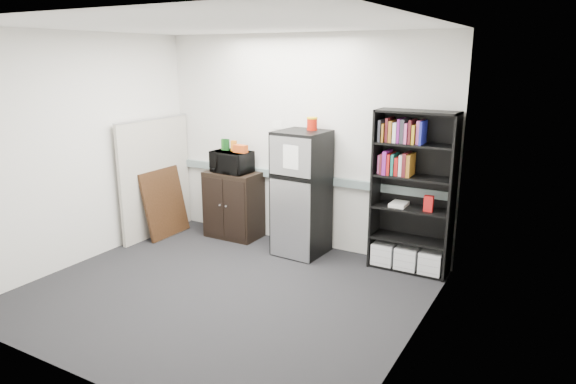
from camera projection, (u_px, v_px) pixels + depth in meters
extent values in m
plane|color=black|center=(223.00, 292.00, 5.43)|extent=(4.00, 4.00, 0.00)
cube|color=silver|center=(301.00, 142.00, 6.56)|extent=(4.00, 0.02, 2.70)
cube|color=silver|center=(418.00, 193.00, 4.13)|extent=(0.02, 3.50, 2.70)
cube|color=silver|center=(82.00, 150.00, 6.04)|extent=(0.02, 3.50, 2.70)
cube|color=white|center=(213.00, 25.00, 4.74)|extent=(4.00, 3.50, 0.02)
cube|color=gray|center=(300.00, 177.00, 6.65)|extent=(3.92, 0.05, 0.10)
cube|color=white|center=(277.00, 125.00, 6.67)|extent=(0.14, 0.00, 0.10)
cube|color=black|center=(376.00, 188.00, 5.99)|extent=(0.02, 0.34, 1.85)
cube|color=black|center=(452.00, 198.00, 5.57)|extent=(0.02, 0.34, 1.85)
cube|color=black|center=(417.00, 190.00, 5.92)|extent=(0.90, 0.02, 1.85)
cube|color=black|center=(418.00, 112.00, 5.54)|extent=(0.90, 0.34, 0.02)
cube|color=black|center=(408.00, 268.00, 6.01)|extent=(0.85, 0.32, 0.03)
cube|color=black|center=(410.00, 239.00, 5.92)|extent=(0.85, 0.32, 0.03)
cube|color=black|center=(412.00, 209.00, 5.83)|extent=(0.85, 0.32, 0.02)
cube|color=black|center=(414.00, 177.00, 5.73)|extent=(0.85, 0.32, 0.02)
cube|color=black|center=(416.00, 144.00, 5.64)|extent=(0.85, 0.32, 0.02)
cube|color=silver|center=(385.00, 252.00, 6.10)|extent=(0.25, 0.30, 0.25)
cube|color=silver|center=(408.00, 257.00, 5.97)|extent=(0.25, 0.30, 0.25)
cube|color=silver|center=(432.00, 261.00, 5.84)|extent=(0.25, 0.30, 0.25)
cube|color=#A59E93|center=(156.00, 178.00, 7.04)|extent=(0.05, 1.30, 1.60)
cube|color=#B2B2B7|center=(152.00, 119.00, 6.83)|extent=(0.06, 1.30, 0.02)
cube|color=black|center=(234.00, 204.00, 7.01)|extent=(0.73, 0.46, 0.91)
cube|color=black|center=(213.00, 207.00, 6.90)|extent=(0.34, 0.01, 0.80)
cube|color=black|center=(234.00, 211.00, 6.73)|extent=(0.34, 0.01, 0.80)
cylinder|color=#B2B2B7|center=(220.00, 205.00, 6.82)|extent=(0.02, 0.02, 0.02)
cylinder|color=#B2B2B7|center=(226.00, 206.00, 6.77)|extent=(0.02, 0.02, 0.02)
imported|color=black|center=(232.00, 162.00, 6.84)|extent=(0.53, 0.37, 0.29)
cube|color=#1A5718|center=(224.00, 144.00, 6.88)|extent=(0.08, 0.07, 0.15)
cube|color=#0C3610|center=(227.00, 145.00, 6.86)|extent=(0.08, 0.07, 0.15)
cube|color=orange|center=(234.00, 146.00, 6.81)|extent=(0.08, 0.06, 0.14)
cube|color=#C34613|center=(240.00, 149.00, 6.71)|extent=(0.19, 0.11, 0.10)
cube|color=black|center=(302.00, 194.00, 6.35)|extent=(0.61, 0.61, 1.53)
cube|color=silver|center=(290.00, 157.00, 5.96)|extent=(0.56, 0.05, 0.46)
cube|color=silver|center=(290.00, 221.00, 6.16)|extent=(0.56, 0.05, 0.98)
cube|color=black|center=(289.00, 179.00, 6.02)|extent=(0.56, 0.04, 0.03)
cube|color=white|center=(291.00, 157.00, 5.94)|extent=(0.21, 0.02, 0.28)
cube|color=black|center=(302.00, 132.00, 6.15)|extent=(0.61, 0.61, 0.02)
cylinder|color=#AF1708|center=(312.00, 124.00, 6.20)|extent=(0.13, 0.13, 0.16)
cylinder|color=gold|center=(312.00, 116.00, 6.17)|extent=(0.13, 0.13, 0.02)
cube|color=black|center=(165.00, 202.00, 7.06)|extent=(0.23, 0.73, 0.92)
cube|color=silver|center=(166.00, 203.00, 7.05)|extent=(0.16, 0.62, 0.78)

